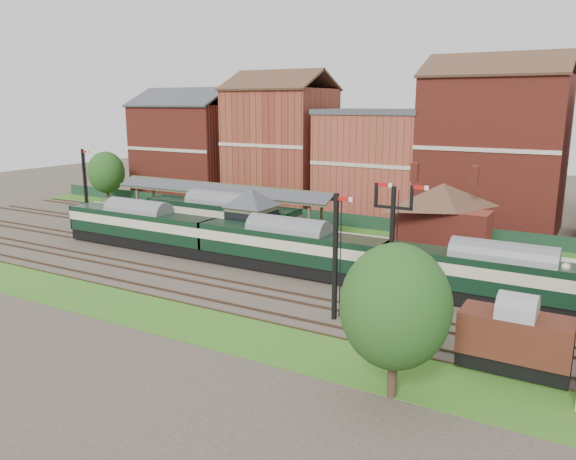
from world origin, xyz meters
The scene contains 18 objects.
ground centered at (0.00, 0.00, 0.00)m, with size 160.00×160.00×0.00m, color #473D33.
grass_back centered at (0.00, 16.00, 0.03)m, with size 90.00×4.50×0.06m, color #2D6619.
grass_front centered at (0.00, -12.00, 0.03)m, with size 90.00×5.00×0.06m, color #2D6619.
fence centered at (0.00, 18.00, 0.75)m, with size 90.00×0.12×1.50m, color #193823.
platform centered at (-5.00, 9.75, 0.50)m, with size 55.00×3.40×1.00m, color #2D2D2D.
signal_box centered at (-3.00, 3.25, 3.19)m, with size 5.40×5.40×6.00m.
brick_hut centered at (5.00, 3.25, 1.20)m, with size 3.20×2.64×2.94m.
station_building centered at (12.00, 9.75, 3.96)m, with size 8.10×8.10×5.90m.
canopy centered at (-11.00, 9.75, 4.58)m, with size 26.00×3.89×4.08m.
semaphore_bracket centered at (12.04, -2.50, 4.63)m, with size 3.60×0.25×8.18m.
semaphore_platform_end centered at (-29.98, 8.00, 4.16)m, with size 1.23×0.25×8.00m.
semaphore_siding centered at (10.02, -7.00, 4.16)m, with size 1.23×0.25×8.00m.
town_backdrop centered at (-0.18, 25.00, 7.00)m, with size 69.00×10.00×16.00m.
dmu_train centered at (2.63, 0.00, 2.18)m, with size 48.17×2.54×3.70m.
platform_railcar centered at (-8.86, 6.50, 2.29)m, with size 16.97×2.68×3.91m.
goods_van_a centered at (20.87, -9.00, 1.85)m, with size 5.30×2.30×3.22m.
tree_far centered at (16.44, -14.34, 4.41)m, with size 5.01×5.01×7.30m.
tree_back centered at (-34.05, 15.01, 4.25)m, with size 4.81×4.81×7.03m.
Camera 1 is at (24.14, -37.20, 13.29)m, focal length 35.00 mm.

